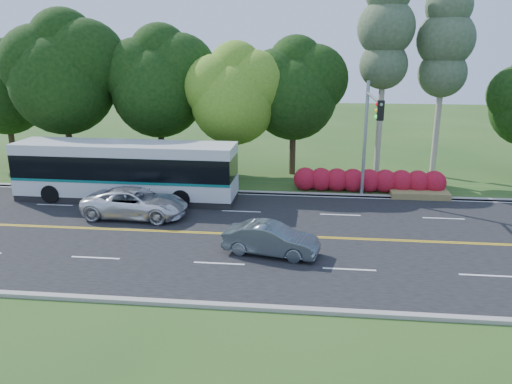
# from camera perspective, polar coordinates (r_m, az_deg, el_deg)

# --- Properties ---
(ground) EXTENTS (120.00, 120.00, 0.00)m
(ground) POSITION_cam_1_polar(r_m,az_deg,el_deg) (24.69, -1.65, -4.89)
(ground) COLOR #234A18
(ground) RESTS_ON ground
(road) EXTENTS (60.00, 14.00, 0.02)m
(road) POSITION_cam_1_polar(r_m,az_deg,el_deg) (24.69, -1.65, -4.86)
(road) COLOR black
(road) RESTS_ON ground
(curb_north) EXTENTS (60.00, 0.30, 0.15)m
(curb_north) POSITION_cam_1_polar(r_m,az_deg,el_deg) (31.39, 0.11, -0.05)
(curb_north) COLOR #9B958C
(curb_north) RESTS_ON ground
(curb_south) EXTENTS (60.00, 0.30, 0.15)m
(curb_south) POSITION_cam_1_polar(r_m,az_deg,el_deg) (18.26, -4.75, -12.77)
(curb_south) COLOR #9B958C
(curb_south) RESTS_ON ground
(grass_verge) EXTENTS (60.00, 4.00, 0.10)m
(grass_verge) POSITION_cam_1_polar(r_m,az_deg,el_deg) (33.17, 0.45, 0.81)
(grass_verge) COLOR #234A18
(grass_verge) RESTS_ON ground
(lane_markings) EXTENTS (57.60, 13.82, 0.00)m
(lane_markings) POSITION_cam_1_polar(r_m,az_deg,el_deg) (24.70, -1.86, -4.83)
(lane_markings) COLOR gold
(lane_markings) RESTS_ON road
(tree_row) EXTENTS (44.70, 9.10, 13.84)m
(tree_row) POSITION_cam_1_polar(r_m,az_deg,el_deg) (35.97, -7.41, 12.70)
(tree_row) COLOR #301C15
(tree_row) RESTS_ON ground
(bougainvillea_hedge) EXTENTS (9.50, 2.25, 1.50)m
(bougainvillea_hedge) POSITION_cam_1_polar(r_m,az_deg,el_deg) (32.27, 13.09, 1.16)
(bougainvillea_hedge) COLOR maroon
(bougainvillea_hedge) RESTS_ON ground
(traffic_signal) EXTENTS (0.42, 6.10, 7.00)m
(traffic_signal) POSITION_cam_1_polar(r_m,az_deg,el_deg) (28.71, 12.85, 7.40)
(traffic_signal) COLOR #93979C
(traffic_signal) RESTS_ON ground
(transit_bus) EXTENTS (13.19, 3.09, 3.44)m
(transit_bus) POSITION_cam_1_polar(r_m,az_deg,el_deg) (30.79, -14.65, 2.26)
(transit_bus) COLOR silver
(transit_bus) RESTS_ON road
(sedan) EXTENTS (4.44, 2.30, 1.39)m
(sedan) POSITION_cam_1_polar(r_m,az_deg,el_deg) (22.18, 1.73, -5.43)
(sedan) COLOR slate
(sedan) RESTS_ON road
(suv) EXTENTS (5.72, 2.84, 1.56)m
(suv) POSITION_cam_1_polar(r_m,az_deg,el_deg) (27.69, -13.60, -1.22)
(suv) COLOR white
(suv) RESTS_ON road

